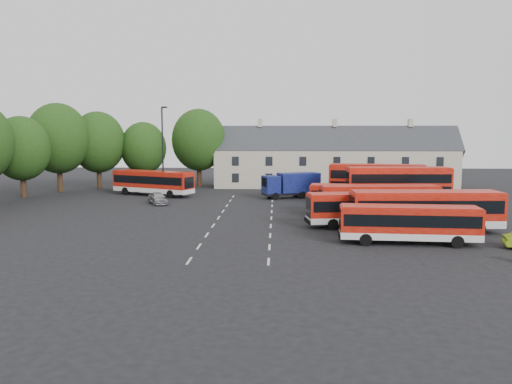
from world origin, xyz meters
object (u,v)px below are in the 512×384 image
bus_dd_south (398,185)px  lamppost (163,149)px  bus_row_a (409,221)px  silver_car (158,198)px  box_truck (292,184)px

bus_dd_south → lamppost: bearing=159.8°
bus_row_a → bus_dd_south: size_ratio=0.92×
silver_car → bus_row_a: bearing=-67.3°
bus_dd_south → box_truck: bearing=140.6°
bus_dd_south → lamppost: 28.59m
lamppost → bus_dd_south: bearing=-17.9°
silver_car → lamppost: bearing=69.9°
bus_row_a → bus_dd_south: bearing=83.1°
silver_car → lamppost: lamppost is taller
bus_row_a → box_truck: (-7.67, 25.39, 0.07)m
silver_car → box_truck: bearing=-5.8°
bus_dd_south → silver_car: bus_dd_south is taller
bus_row_a → lamppost: lamppost is taller
lamppost → box_truck: bearing=-1.6°
lamppost → silver_car: bearing=-83.1°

